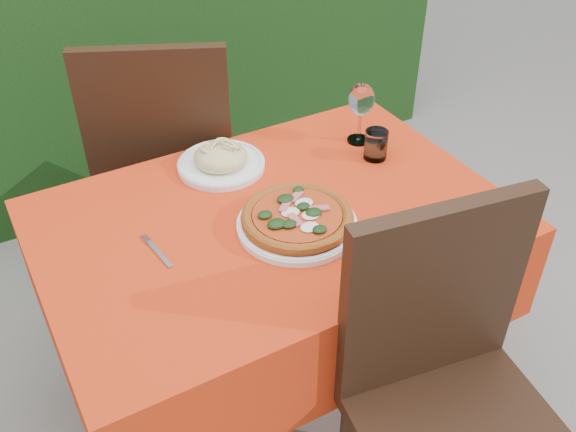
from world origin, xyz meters
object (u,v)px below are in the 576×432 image
pizza_plate (297,220)px  water_glass (376,146)px  wine_glass (361,102)px  pasta_plate (221,160)px  chair_far (166,155)px  chair_near (448,384)px  fork (160,254)px

pizza_plate → water_glass: water_glass is taller
wine_glass → pasta_plate: bearing=170.5°
pizza_plate → pasta_plate: size_ratio=1.40×
pizza_plate → water_glass: bearing=25.4°
wine_glass → water_glass: bearing=-97.4°
chair_far → pasta_plate: chair_far is taller
chair_near → wine_glass: chair_near is taller
pizza_plate → wine_glass: wine_glass is taller
chair_far → wine_glass: 0.73m
pasta_plate → chair_far: bearing=98.1°
chair_far → water_glass: (0.49, -0.56, 0.19)m
chair_far → wine_glass: size_ratio=5.27×
pasta_plate → chair_near: bearing=-79.1°
wine_glass → fork: wine_glass is taller
chair_near → water_glass: 0.77m
pasta_plate → pizza_plate: bearing=-81.9°
fork → wine_glass: bearing=9.0°
water_glass → fork: 0.75m
wine_glass → chair_far: bearing=138.3°
wine_glass → fork: (-0.76, -0.22, -0.14)m
fork → chair_far: bearing=62.3°
chair_near → pasta_plate: chair_near is taller
pizza_plate → wine_glass: 0.51m
pizza_plate → pasta_plate: pasta_plate is taller
chair_far → fork: 0.73m
pizza_plate → wine_glass: bearing=36.2°
chair_near → chair_far: (-0.22, 1.25, 0.02)m
pasta_plate → wine_glass: bearing=-9.5°
water_glass → chair_far: bearing=131.3°
chair_near → fork: bearing=137.9°
pizza_plate → fork: pizza_plate is taller
pizza_plate → fork: bearing=167.9°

